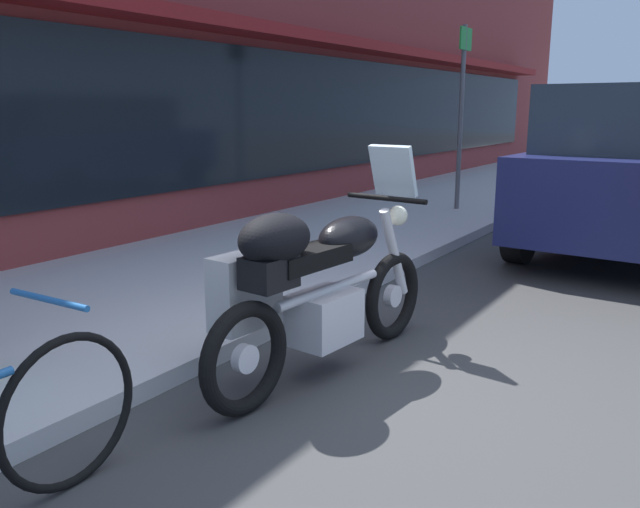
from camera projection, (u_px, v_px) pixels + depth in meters
name	position (u px, v px, depth m)	size (l,w,h in m)	color
ground_plane	(403.00, 405.00, 3.64)	(80.00, 80.00, 0.00)	#393939
storefront_building	(378.00, 17.00, 11.96)	(24.28, 0.90, 6.72)	maroon
sidewalk_curb	(474.00, 191.00, 12.48)	(30.00, 3.09, 0.12)	#B5B5B5
touring_motorcycle	(312.00, 283.00, 3.91)	(2.14, 0.79, 1.40)	black
parking_sign_pole	(462.00, 103.00, 9.61)	(0.44, 0.07, 2.71)	#59595B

